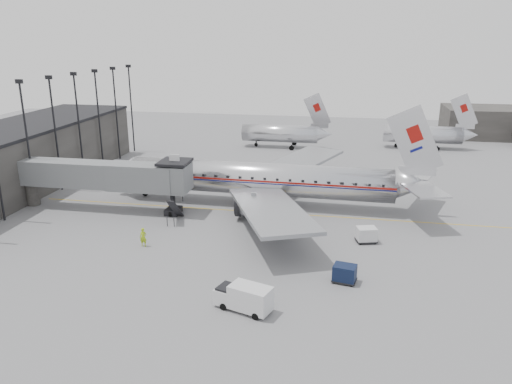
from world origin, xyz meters
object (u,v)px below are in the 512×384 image
(airliner, at_px, (266,179))
(service_van, at_px, (244,297))
(baggage_cart_white, at_px, (366,234))
(ramp_worker, at_px, (143,237))
(baggage_cart_navy, at_px, (345,273))

(airliner, distance_m, service_van, 25.18)
(baggage_cart_white, xyz_separation_m, ramp_worker, (-21.87, -5.13, 0.12))
(baggage_cart_white, distance_m, ramp_worker, 22.47)
(airliner, xyz_separation_m, ramp_worker, (-9.83, -14.98, -2.29))
(baggage_cart_navy, bearing_deg, baggage_cart_white, 88.71)
(baggage_cart_navy, relative_size, ramp_worker, 1.16)
(baggage_cart_navy, height_order, ramp_worker, ramp_worker)
(airliner, height_order, service_van, airliner)
(airliner, bearing_deg, ramp_worker, -121.83)
(service_van, distance_m, baggage_cart_white, 17.87)
(airliner, bearing_deg, baggage_cart_navy, -60.76)
(baggage_cart_white, height_order, ramp_worker, ramp_worker)
(service_van, height_order, baggage_cart_white, service_van)
(service_van, xyz_separation_m, baggage_cart_navy, (7.51, 5.98, -0.29))
(airliner, height_order, baggage_cart_white, airliner)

